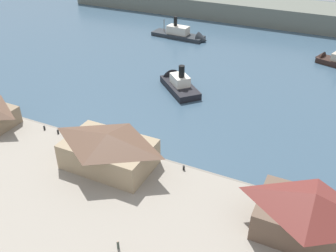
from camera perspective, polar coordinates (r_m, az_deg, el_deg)
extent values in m
plane|color=#385166|center=(83.38, -5.76, -2.57)|extent=(320.00, 320.00, 0.00)
cube|color=gray|center=(69.48, -15.28, -11.31)|extent=(110.00, 36.00, 1.20)
cube|color=slate|center=(80.63, -7.08, -3.56)|extent=(110.00, 0.80, 1.00)
cube|color=#998466|center=(73.74, -9.05, -4.27)|extent=(17.16, 10.78, 5.39)
pyramid|color=brown|center=(71.65, -9.30, -1.88)|extent=(17.51, 11.32, 2.01)
cube|color=brown|center=(63.58, 20.78, -13.50)|extent=(16.00, 10.84, 5.06)
pyramid|color=maroon|center=(60.89, 21.51, -10.76)|extent=(16.32, 11.38, 3.11)
cylinder|color=#3D4C42|center=(59.45, -7.67, -17.69)|extent=(0.39, 0.39, 1.33)
sphere|color=#CCA889|center=(58.86, -7.73, -17.19)|extent=(0.24, 0.24, 0.24)
cylinder|color=black|center=(73.04, 2.43, -6.44)|extent=(0.44, 0.44, 0.90)
cylinder|color=black|center=(87.37, -16.55, -0.83)|extent=(0.44, 0.44, 0.90)
cylinder|color=black|center=(89.74, -18.46, -0.26)|extent=(0.44, 0.44, 0.90)
cube|color=#23282D|center=(148.97, 1.54, 13.70)|extent=(21.23, 7.45, 1.44)
cone|color=#23282D|center=(144.61, 5.29, 13.02)|extent=(4.10, 5.74, 5.51)
cube|color=beige|center=(148.29, 1.56, 14.53)|extent=(8.55, 4.70, 3.04)
cylinder|color=black|center=(147.91, 1.15, 15.80)|extent=(1.39, 1.39, 3.47)
cylinder|color=brown|center=(150.96, -0.61, 15.18)|extent=(0.24, 0.24, 4.71)
cone|color=black|center=(136.15, 22.14, 9.66)|extent=(3.95, 5.42, 4.86)
cube|color=black|center=(105.51, 1.83, 5.97)|extent=(15.54, 15.10, 1.87)
cone|color=black|center=(111.94, 0.31, 7.56)|extent=(5.92, 6.07, 5.72)
cube|color=silver|center=(104.54, 1.86, 7.09)|extent=(7.02, 6.93, 2.69)
cylinder|color=black|center=(102.49, 2.10, 8.39)|extent=(1.65, 1.65, 3.28)
cube|color=#60665B|center=(177.37, 13.52, 16.94)|extent=(180.00, 24.00, 8.00)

